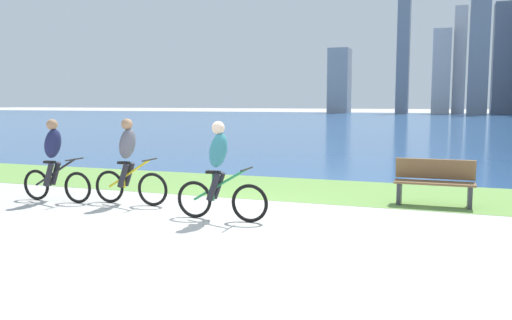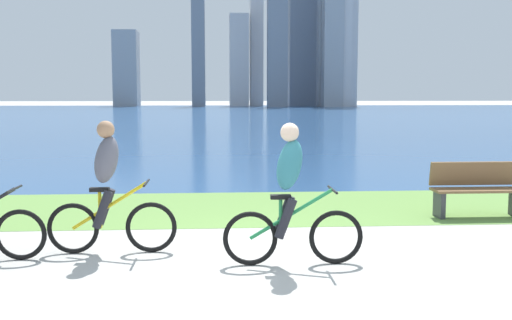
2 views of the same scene
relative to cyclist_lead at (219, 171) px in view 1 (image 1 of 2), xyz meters
name	(u,v)px [view 1 (image 1 of 2)]	position (x,y,z in m)	size (l,w,h in m)	color
ground_plane	(214,215)	(-0.26, 0.33, -0.84)	(300.00, 300.00, 0.00)	#B2AFA8
grass_strip_bayside	(271,187)	(-0.26, 3.59, -0.83)	(120.00, 3.26, 0.01)	#6B9947
bay_water_surface	(407,121)	(-0.26, 49.43, -0.84)	(300.00, 88.43, 0.00)	#2D568C
cyclist_lead	(219,171)	(0.00, 0.00, 0.00)	(1.67, 0.52, 1.69)	black
cyclist_trailing	(129,162)	(-2.24, 0.67, 0.00)	(1.64, 0.52, 1.69)	black
cyclist_distant_rear	(54,161)	(-3.81, 0.41, 0.00)	(1.66, 0.52, 1.67)	black
bench_near_path	(434,182)	(3.42, 2.60, -0.39)	(1.50, 0.47, 0.90)	brown
city_skyline_far_shore	(481,54)	(8.64, 86.01, 8.91)	(37.14, 9.12, 26.53)	#8C939E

